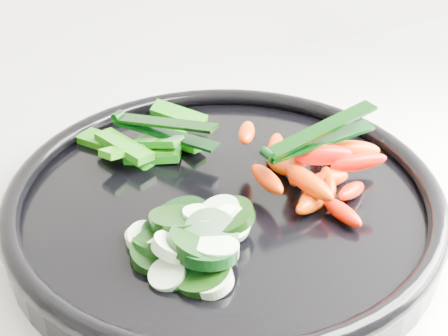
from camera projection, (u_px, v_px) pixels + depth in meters
name	position (u px, v px, depth m)	size (l,w,h in m)	color
veggie_tray	(224.00, 201.00, 0.54)	(0.45, 0.45, 0.04)	black
cucumber_pile	(186.00, 241.00, 0.48)	(0.11, 0.13, 0.04)	black
carrot_pile	(313.00, 166.00, 0.54)	(0.13, 0.16, 0.05)	#EA5400
pepper_pile	(149.00, 144.00, 0.60)	(0.13, 0.10, 0.03)	#15730A
tong_carrot	(318.00, 136.00, 0.53)	(0.11, 0.03, 0.02)	black
tong_pepper	(161.00, 127.00, 0.59)	(0.08, 0.10, 0.02)	black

